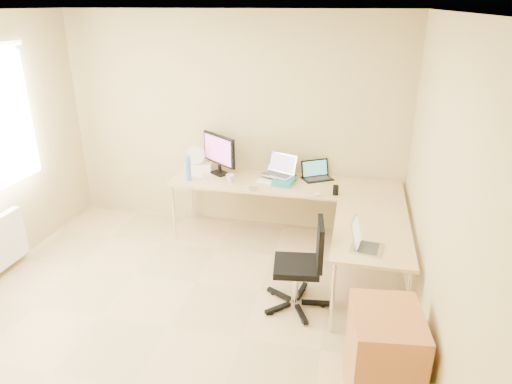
% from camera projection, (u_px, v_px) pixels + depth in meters
% --- Properties ---
extents(floor, '(4.50, 4.50, 0.00)m').
position_uv_depth(floor, '(168.00, 327.00, 4.09)').
color(floor, tan).
rests_on(floor, ground).
extents(ceiling, '(4.50, 4.50, 0.00)m').
position_uv_depth(ceiling, '(141.00, 12.00, 3.10)').
color(ceiling, white).
rests_on(ceiling, ground).
extents(wall_back, '(4.50, 0.00, 4.50)m').
position_uv_depth(wall_back, '(232.00, 123.00, 5.62)').
color(wall_back, tan).
rests_on(wall_back, ground).
extents(wall_right, '(0.00, 4.50, 4.50)m').
position_uv_depth(wall_right, '(441.00, 216.00, 3.17)').
color(wall_right, tan).
rests_on(wall_right, ground).
extents(desk_main, '(2.65, 0.70, 0.73)m').
position_uv_depth(desk_main, '(284.00, 211.00, 5.47)').
color(desk_main, tan).
rests_on(desk_main, ground).
extents(desk_return, '(0.70, 1.30, 0.73)m').
position_uv_depth(desk_return, '(369.00, 264.00, 4.37)').
color(desk_return, tan).
rests_on(desk_return, ground).
extents(monitor, '(0.57, 0.49, 0.49)m').
position_uv_depth(monitor, '(219.00, 154.00, 5.52)').
color(monitor, black).
rests_on(monitor, desk_main).
extents(book_stack, '(0.26, 0.32, 0.05)m').
position_uv_depth(book_stack, '(284.00, 182.00, 5.30)').
color(book_stack, '#17746A').
rests_on(book_stack, desk_main).
extents(laptop_center, '(0.46, 0.41, 0.24)m').
position_uv_depth(laptop_center, '(278.00, 166.00, 5.38)').
color(laptop_center, '#A6A5C0').
rests_on(laptop_center, desk_main).
extents(laptop_black, '(0.42, 0.39, 0.22)m').
position_uv_depth(laptop_black, '(318.00, 171.00, 5.40)').
color(laptop_black, black).
rests_on(laptop_black, desk_main).
extents(keyboard, '(0.39, 0.21, 0.02)m').
position_uv_depth(keyboard, '(273.00, 182.00, 5.32)').
color(keyboard, white).
rests_on(keyboard, desk_main).
extents(mouse, '(0.09, 0.06, 0.03)m').
position_uv_depth(mouse, '(317.00, 194.00, 4.98)').
color(mouse, silver).
rests_on(mouse, desk_main).
extents(mug, '(0.12, 0.12, 0.10)m').
position_uv_depth(mug, '(230.00, 178.00, 5.34)').
color(mug, silver).
rests_on(mug, desk_main).
extents(cd_stack, '(0.12, 0.12, 0.03)m').
position_uv_depth(cd_stack, '(254.00, 189.00, 5.12)').
color(cd_stack, '#B8B5C9').
rests_on(cd_stack, desk_main).
extents(water_bottle, '(0.11, 0.11, 0.29)m').
position_uv_depth(water_bottle, '(187.00, 168.00, 5.36)').
color(water_bottle, '#5589BE').
rests_on(water_bottle, desk_main).
extents(papers, '(0.28, 0.33, 0.01)m').
position_uv_depth(papers, '(194.00, 174.00, 5.60)').
color(papers, silver).
rests_on(papers, desk_main).
extents(white_box, '(0.27, 0.22, 0.09)m').
position_uv_depth(white_box, '(202.00, 167.00, 5.71)').
color(white_box, white).
rests_on(white_box, desk_main).
extents(desk_fan, '(0.27, 0.27, 0.30)m').
position_uv_depth(desk_fan, '(197.00, 159.00, 5.68)').
color(desk_fan, silver).
rests_on(desk_fan, desk_main).
extents(black_cup, '(0.07, 0.07, 0.11)m').
position_uv_depth(black_cup, '(336.00, 190.00, 4.98)').
color(black_cup, black).
rests_on(black_cup, desk_main).
extents(laptop_return, '(0.35, 0.29, 0.21)m').
position_uv_depth(laptop_return, '(368.00, 238.00, 3.86)').
color(laptop_return, silver).
rests_on(laptop_return, desk_return).
extents(office_chair, '(0.60, 0.60, 0.89)m').
position_uv_depth(office_chair, '(297.00, 259.00, 4.19)').
color(office_chair, black).
rests_on(office_chair, ground).
extents(cabinet, '(0.52, 0.62, 0.79)m').
position_uv_depth(cabinet, '(383.00, 362.00, 3.19)').
color(cabinet, brown).
rests_on(cabinet, ground).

